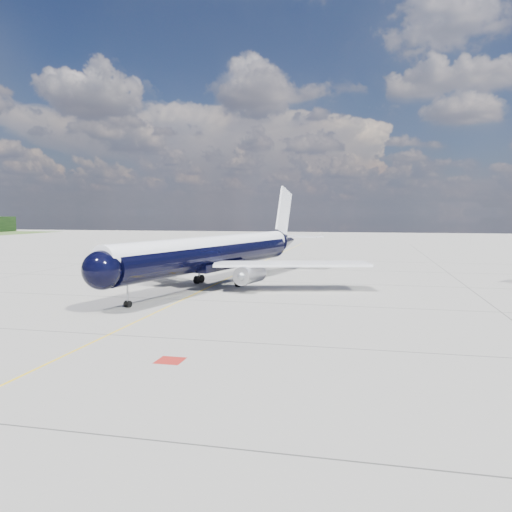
# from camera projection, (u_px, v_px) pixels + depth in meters

# --- Properties ---
(ground) EXTENTS (320.00, 320.00, 0.00)m
(ground) POSITION_uv_depth(u_px,v_px,m) (234.00, 275.00, 70.23)
(ground) COLOR gray
(ground) RESTS_ON ground
(taxiway_centerline) EXTENTS (0.16, 160.00, 0.01)m
(taxiway_centerline) POSITION_uv_depth(u_px,v_px,m) (224.00, 280.00, 65.36)
(taxiway_centerline) COLOR yellow
(taxiway_centerline) RESTS_ON ground
(red_marking) EXTENTS (1.60, 1.60, 0.01)m
(red_marking) POSITION_uv_depth(u_px,v_px,m) (170.00, 360.00, 29.86)
(red_marking) COLOR maroon
(red_marking) RESTS_ON ground
(main_airliner) EXTENTS (35.72, 44.21, 12.96)m
(main_airliner) POSITION_uv_depth(u_px,v_px,m) (218.00, 252.00, 60.76)
(main_airliner) COLOR black
(main_airliner) RESTS_ON ground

